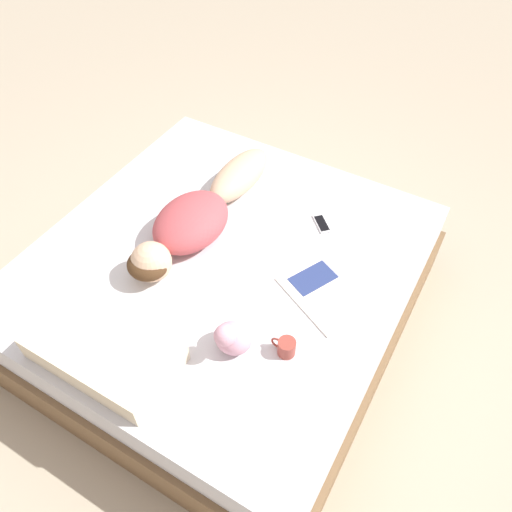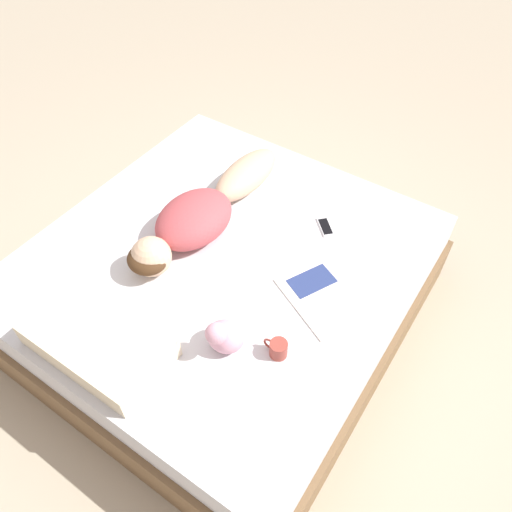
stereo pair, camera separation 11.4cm
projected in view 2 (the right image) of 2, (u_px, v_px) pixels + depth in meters
ground_plane at (227, 313)px, 3.02m from camera, size 12.00×12.00×0.00m
bed at (225, 287)px, 2.82m from camera, size 1.93×2.02×0.53m
person at (202, 212)px, 2.70m from camera, size 0.36×1.20×0.21m
open_magazine at (323, 295)px, 2.44m from camera, size 0.52×0.47×0.01m
coffee_mug at (278, 348)px, 2.20m from camera, size 0.12×0.08×0.08m
cell_phone at (325, 227)px, 2.76m from camera, size 0.15×0.15×0.01m
plush_toy at (224, 336)px, 2.19m from camera, size 0.17×0.18×0.22m
pillow at (98, 341)px, 2.20m from camera, size 0.65×0.36×0.13m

